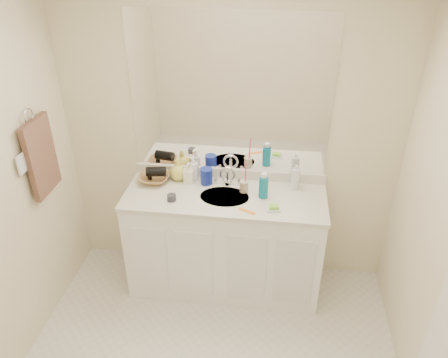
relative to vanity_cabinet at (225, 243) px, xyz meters
name	(u,v)px	position (x,y,z in m)	size (l,w,h in m)	color
ceiling	(190,0)	(0.00, -1.02, 1.97)	(2.60, 2.60, 0.02)	white
wall_back	(229,141)	(0.00, 0.28, 0.77)	(2.60, 0.02, 2.40)	beige
vanity_cabinet	(225,243)	(0.00, 0.00, 0.00)	(1.50, 0.55, 0.85)	white
countertop	(225,197)	(0.00, 0.00, 0.44)	(1.52, 0.57, 0.03)	silver
backsplash	(229,173)	(0.00, 0.26, 0.50)	(1.52, 0.03, 0.08)	silver
sink_basin	(225,198)	(0.00, -0.02, 0.44)	(0.37, 0.37, 0.02)	beige
faucet	(228,178)	(0.00, 0.16, 0.51)	(0.02, 0.02, 0.11)	silver
mirror	(230,96)	(0.00, 0.27, 1.14)	(1.48, 0.01, 1.20)	white
blue_mug	(206,176)	(-0.16, 0.15, 0.52)	(0.09, 0.09, 0.13)	navy
tan_cup	(244,186)	(0.14, 0.07, 0.50)	(0.06, 0.06, 0.09)	tan
toothbrush	(246,174)	(0.15, 0.07, 0.60)	(0.01, 0.01, 0.21)	#EA3D6B
mouthwash_bottle	(263,188)	(0.29, 0.01, 0.54)	(0.07, 0.07, 0.16)	#0B748C
clear_pump_bottle	(295,179)	(0.52, 0.17, 0.54)	(0.06, 0.06, 0.17)	silver
soap_dish	(273,209)	(0.37, -0.15, 0.46)	(0.10, 0.08, 0.01)	silver
green_soap	(274,207)	(0.37, -0.15, 0.48)	(0.07, 0.05, 0.02)	#85DB35
orange_comb	(247,211)	(0.18, -0.19, 0.46)	(0.13, 0.03, 0.01)	orange
dark_jar	(172,198)	(-0.38, -0.12, 0.48)	(0.07, 0.07, 0.05)	#303037
soap_bottle_white	(194,168)	(-0.28, 0.21, 0.55)	(0.08, 0.08, 0.20)	white
soap_bottle_cream	(189,173)	(-0.31, 0.15, 0.54)	(0.07, 0.08, 0.17)	#FBFACD
soap_bottle_yellow	(178,169)	(-0.40, 0.19, 0.54)	(0.14, 0.14, 0.18)	#D9D154
wicker_basket	(154,178)	(-0.58, 0.13, 0.48)	(0.24, 0.24, 0.06)	olive
hair_dryer	(156,172)	(-0.56, 0.13, 0.54)	(0.08, 0.08, 0.15)	black
towel_ring	(29,116)	(-1.27, -0.25, 1.12)	(0.11, 0.11, 0.01)	silver
hand_towel	(41,157)	(-1.25, -0.25, 0.82)	(0.04, 0.32, 0.55)	#473026
switch_plate	(21,164)	(-1.27, -0.45, 0.88)	(0.01, 0.09, 0.13)	white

